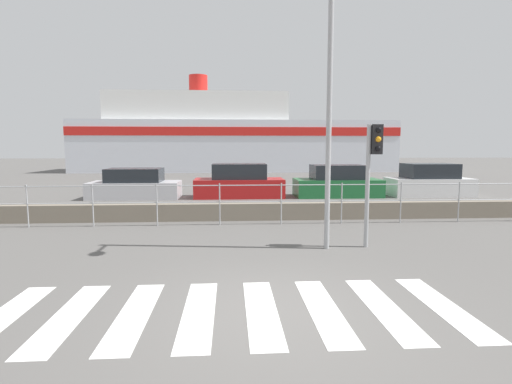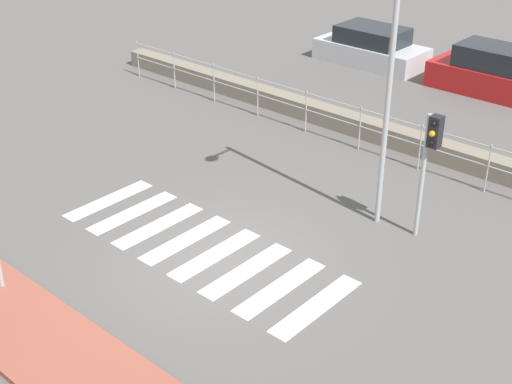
# 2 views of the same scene
# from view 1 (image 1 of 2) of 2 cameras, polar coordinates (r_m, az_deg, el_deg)

# --- Properties ---
(ground_plane) EXTENTS (160.00, 160.00, 0.00)m
(ground_plane) POSITION_cam_1_polar(r_m,az_deg,el_deg) (6.01, 2.54, -16.56)
(ground_plane) COLOR #565451
(crosswalk) EXTENTS (6.75, 2.40, 0.01)m
(crosswalk) POSITION_cam_1_polar(r_m,az_deg,el_deg) (5.98, -3.69, -16.66)
(crosswalk) COLOR silver
(crosswalk) RESTS_ON ground_plane
(seawall) EXTENTS (22.84, 0.55, 0.55)m
(seawall) POSITION_cam_1_polar(r_m,az_deg,el_deg) (13.00, -0.97, -2.74)
(seawall) COLOR slate
(seawall) RESTS_ON ground_plane
(harbor_fence) EXTENTS (20.60, 0.04, 1.27)m
(harbor_fence) POSITION_cam_1_polar(r_m,az_deg,el_deg) (12.06, -0.78, -0.80)
(harbor_fence) COLOR #9EA0A3
(harbor_fence) RESTS_ON ground_plane
(traffic_light_far) EXTENTS (0.34, 0.32, 2.86)m
(traffic_light_far) POSITION_cam_1_polar(r_m,az_deg,el_deg) (9.61, 16.36, 4.72)
(traffic_light_far) COLOR #9EA0A3
(traffic_light_far) RESTS_ON ground_plane
(streetlamp) EXTENTS (0.32, 1.05, 6.63)m
(streetlamp) POSITION_cam_1_polar(r_m,az_deg,el_deg) (9.23, 10.80, 16.97)
(streetlamp) COLOR #9EA0A3
(streetlamp) RESTS_ON ground_plane
(ferry_boat) EXTENTS (30.45, 7.29, 9.29)m
(ferry_boat) POSITION_cam_1_polar(r_m,az_deg,el_deg) (40.12, -3.93, 7.61)
(ferry_boat) COLOR silver
(ferry_boat) RESTS_ON ground_plane
(parked_car_silver) EXTENTS (4.07, 1.87, 1.37)m
(parked_car_silver) POSITION_cam_1_polar(r_m,az_deg,el_deg) (19.25, -16.87, 0.91)
(parked_car_silver) COLOR #BCBCC1
(parked_car_silver) RESTS_ON ground_plane
(parked_car_red) EXTENTS (4.15, 1.76, 1.58)m
(parked_car_red) POSITION_cam_1_polar(r_m,az_deg,el_deg) (18.74, -2.42, 1.30)
(parked_car_red) COLOR #B21919
(parked_car_red) RESTS_ON ground_plane
(parked_car_green) EXTENTS (4.03, 1.84, 1.51)m
(parked_car_green) POSITION_cam_1_polar(r_m,az_deg,el_deg) (19.42, 11.53, 1.27)
(parked_car_green) COLOR #1E6633
(parked_car_green) RESTS_ON ground_plane
(parked_car_white) EXTENTS (3.87, 1.85, 1.56)m
(parked_car_white) POSITION_cam_1_polar(r_m,az_deg,el_deg) (21.06, 23.46, 1.32)
(parked_car_white) COLOR silver
(parked_car_white) RESTS_ON ground_plane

